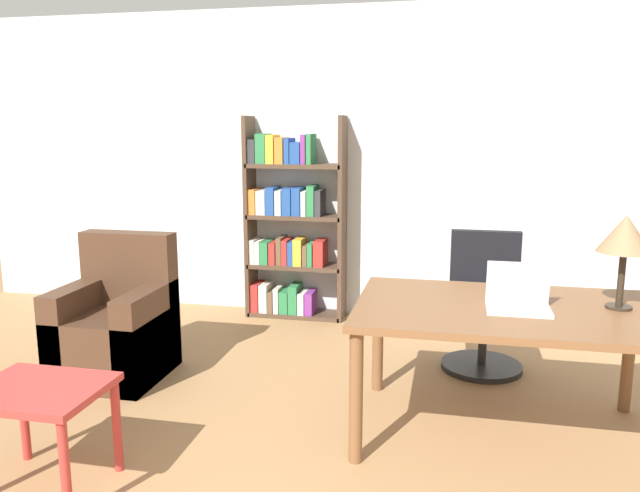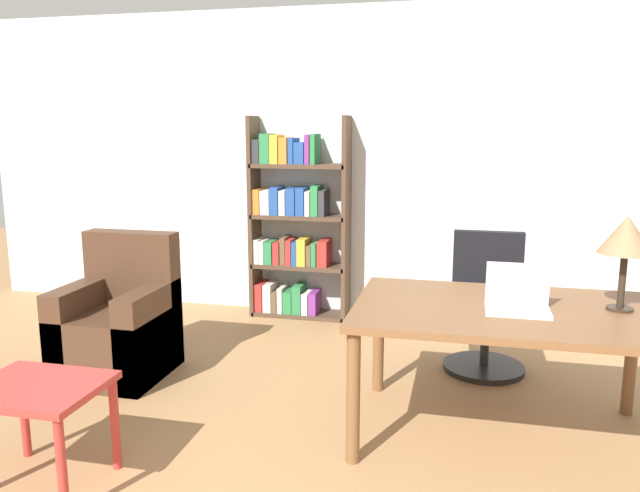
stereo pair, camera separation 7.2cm
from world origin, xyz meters
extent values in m
cube|color=silver|center=(0.00, 4.53, 1.35)|extent=(8.00, 0.06, 2.70)
cube|color=brown|center=(0.84, 2.42, 0.72)|extent=(1.61, 1.03, 0.04)
cylinder|color=brown|center=(0.09, 1.97, 0.35)|extent=(0.07, 0.07, 0.70)
cylinder|color=brown|center=(0.09, 2.88, 0.35)|extent=(0.07, 0.07, 0.70)
cylinder|color=brown|center=(1.58, 2.88, 0.35)|extent=(0.07, 0.07, 0.70)
cube|color=silver|center=(0.88, 2.35, 0.75)|extent=(0.33, 0.23, 0.02)
cube|color=silver|center=(0.88, 2.45, 0.87)|extent=(0.33, 0.05, 0.23)
cube|color=white|center=(0.88, 2.45, 0.87)|extent=(0.29, 0.04, 0.20)
cylinder|color=#2D2319|center=(1.41, 2.51, 0.74)|extent=(0.13, 0.13, 0.01)
cylinder|color=#2D2319|center=(1.41, 2.51, 0.90)|extent=(0.04, 0.04, 0.29)
cone|color=#93704C|center=(1.41, 2.51, 1.14)|extent=(0.28, 0.28, 0.20)
cylinder|color=black|center=(0.77, 3.38, 0.02)|extent=(0.56, 0.56, 0.04)
cylinder|color=#262626|center=(0.77, 3.38, 0.21)|extent=(0.06, 0.06, 0.35)
cube|color=black|center=(0.77, 3.38, 0.44)|extent=(0.51, 0.51, 0.10)
cube|color=black|center=(0.77, 3.60, 0.72)|extent=(0.49, 0.08, 0.47)
cube|color=#B2332D|center=(-1.31, 1.43, 0.49)|extent=(0.59, 0.49, 0.04)
cylinder|color=#B2332D|center=(-1.05, 1.22, 0.24)|extent=(0.04, 0.04, 0.47)
cylinder|color=#B2332D|center=(-1.57, 1.64, 0.24)|extent=(0.04, 0.04, 0.47)
cylinder|color=#B2332D|center=(-1.05, 1.64, 0.24)|extent=(0.04, 0.04, 0.47)
cube|color=#472D1E|center=(-1.69, 2.72, 0.23)|extent=(0.67, 0.67, 0.45)
cube|color=#472D1E|center=(-1.69, 2.97, 0.71)|extent=(0.67, 0.16, 0.51)
cube|color=#472D1E|center=(-1.94, 2.72, 0.32)|extent=(0.16, 0.67, 0.63)
cube|color=#472D1E|center=(-1.43, 2.72, 0.32)|extent=(0.16, 0.67, 0.63)
cube|color=#4C3828|center=(-1.24, 4.34, 0.89)|extent=(0.04, 0.28, 1.78)
cube|color=#4C3828|center=(-0.41, 4.34, 0.89)|extent=(0.04, 0.28, 1.78)
cube|color=#4C3828|center=(-0.82, 4.34, 0.02)|extent=(0.84, 0.28, 0.04)
cube|color=#B72D28|center=(-1.19, 4.34, 0.16)|extent=(0.07, 0.24, 0.25)
cube|color=silver|center=(-1.11, 4.34, 0.16)|extent=(0.07, 0.24, 0.25)
cube|color=brown|center=(-1.04, 4.34, 0.13)|extent=(0.04, 0.24, 0.19)
cube|color=silver|center=(-0.99, 4.34, 0.15)|extent=(0.05, 0.24, 0.23)
cube|color=#2D7F47|center=(-0.92, 4.34, 0.13)|extent=(0.08, 0.24, 0.20)
cube|color=#2D7F47|center=(-0.83, 4.34, 0.16)|extent=(0.08, 0.24, 0.25)
cube|color=silver|center=(-0.76, 4.34, 0.13)|extent=(0.06, 0.24, 0.19)
cube|color=#7F338C|center=(-0.69, 4.34, 0.14)|extent=(0.07, 0.24, 0.20)
cube|color=#4C3828|center=(-0.82, 4.34, 0.46)|extent=(0.84, 0.28, 0.04)
cube|color=silver|center=(-1.20, 4.34, 0.59)|extent=(0.05, 0.24, 0.22)
cube|color=silver|center=(-1.15, 4.34, 0.58)|extent=(0.04, 0.24, 0.20)
cube|color=#2D7F47|center=(-1.09, 4.34, 0.58)|extent=(0.07, 0.24, 0.20)
cube|color=#B72D28|center=(-1.02, 4.34, 0.58)|extent=(0.06, 0.24, 0.20)
cube|color=brown|center=(-0.96, 4.34, 0.60)|extent=(0.05, 0.24, 0.24)
cube|color=#B72D28|center=(-0.90, 4.34, 0.59)|extent=(0.05, 0.24, 0.22)
cube|color=#234C99|center=(-0.85, 4.34, 0.58)|extent=(0.04, 0.24, 0.21)
cube|color=gold|center=(-0.79, 4.34, 0.60)|extent=(0.08, 0.24, 0.23)
cube|color=brown|center=(-0.72, 4.34, 0.57)|extent=(0.04, 0.24, 0.18)
cube|color=#2D7F47|center=(-0.67, 4.34, 0.58)|extent=(0.04, 0.24, 0.20)
cube|color=#B72D28|center=(-0.60, 4.34, 0.59)|extent=(0.09, 0.24, 0.23)
cube|color=#4C3828|center=(-0.82, 4.34, 0.91)|extent=(0.84, 0.28, 0.04)
cube|color=orange|center=(-1.19, 4.34, 1.04)|extent=(0.06, 0.24, 0.22)
cube|color=silver|center=(-1.11, 4.34, 1.03)|extent=(0.08, 0.24, 0.21)
cube|color=#234C99|center=(-1.03, 4.34, 1.04)|extent=(0.08, 0.24, 0.24)
cube|color=silver|center=(-0.96, 4.34, 1.03)|extent=(0.06, 0.24, 0.21)
cube|color=#234C99|center=(-0.88, 4.34, 1.04)|extent=(0.08, 0.24, 0.24)
cube|color=#234C99|center=(-0.80, 4.34, 1.04)|extent=(0.07, 0.24, 0.24)
cube|color=silver|center=(-0.73, 4.34, 1.03)|extent=(0.04, 0.24, 0.21)
cube|color=#2D7F47|center=(-0.67, 4.34, 1.05)|extent=(0.06, 0.24, 0.26)
cube|color=#333338|center=(-0.60, 4.34, 1.04)|extent=(0.05, 0.24, 0.22)
cube|color=#4C3828|center=(-0.82, 4.34, 1.35)|extent=(0.84, 0.28, 0.04)
cube|color=#333338|center=(-1.19, 4.34, 1.47)|extent=(0.07, 0.24, 0.21)
cube|color=#2D7F47|center=(-1.11, 4.34, 1.50)|extent=(0.09, 0.24, 0.26)
cube|color=gold|center=(-1.02, 4.34, 1.49)|extent=(0.07, 0.24, 0.25)
cube|color=orange|center=(-0.94, 4.34, 1.48)|extent=(0.07, 0.24, 0.22)
cube|color=#234C99|center=(-0.87, 4.34, 1.48)|extent=(0.04, 0.24, 0.22)
cube|color=#234C99|center=(-0.80, 4.34, 1.46)|extent=(0.09, 0.24, 0.18)
cube|color=#7F338C|center=(-0.73, 4.34, 1.49)|extent=(0.04, 0.24, 0.25)
cube|color=#2D7F47|center=(-0.68, 4.34, 1.50)|extent=(0.04, 0.24, 0.26)
camera|label=1|loc=(0.53, -0.93, 1.68)|focal=35.00mm
camera|label=2|loc=(0.60, -0.91, 1.68)|focal=35.00mm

